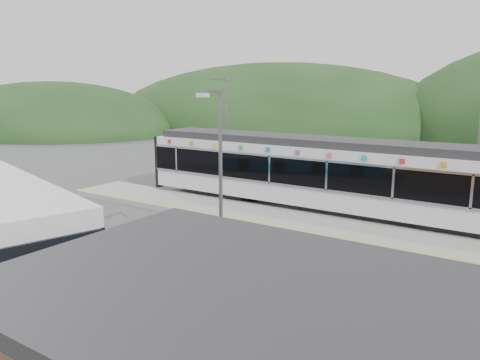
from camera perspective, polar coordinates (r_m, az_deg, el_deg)
The scene contains 8 objects.
ground at distance 18.93m, azimuth 0.97°, elevation -7.83°, with size 120.00×120.00×0.00m, color #4C4C4F.
hills at distance 21.55m, azimuth 23.08°, elevation -6.35°, with size 146.00×149.00×26.00m.
platform at distance 21.60m, azimuth 5.71°, elevation -5.02°, with size 26.00×3.20×0.30m, color #9E9E99.
yellow_line at distance 20.46m, azimuth 4.00°, elevation -5.47°, with size 26.00×0.10×0.01m, color yellow.
train at distance 23.18m, azimuth 10.87°, elevation 0.82°, with size 20.44×3.01×3.74m.
catenary_mast_west at distance 29.01m, azimuth -1.55°, elevation 6.25°, with size 0.18×1.80×7.00m.
catenary_mast_east at distance 23.91m, azimuth 27.15°, elevation 3.93°, with size 0.18×1.80×7.00m.
lamp_post at distance 14.65m, azimuth -2.67°, elevation 1.33°, with size 0.36×1.08×6.15m.
Camera 1 is at (9.63, -15.07, 6.20)m, focal length 35.00 mm.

